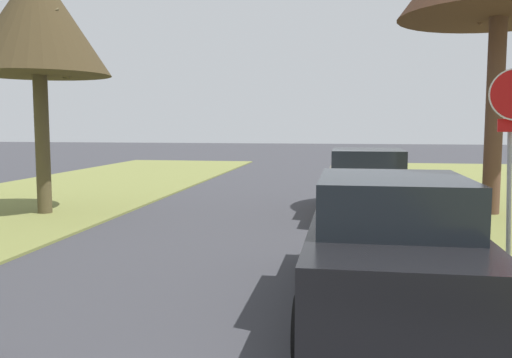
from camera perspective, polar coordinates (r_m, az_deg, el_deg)
name	(u,v)px	position (r m, az deg, el deg)	size (l,w,h in m)	color
street_tree_left_mid_b	(38,21)	(13.95, -21.96, 15.14)	(3.25, 3.25, 5.78)	#4C4129
parked_sedan_black	(390,247)	(6.56, 13.86, -7.00)	(1.94, 4.40, 1.57)	black
parked_sedan_tan	(366,185)	(13.09, 11.53, -0.61)	(1.94, 4.40, 1.57)	tan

